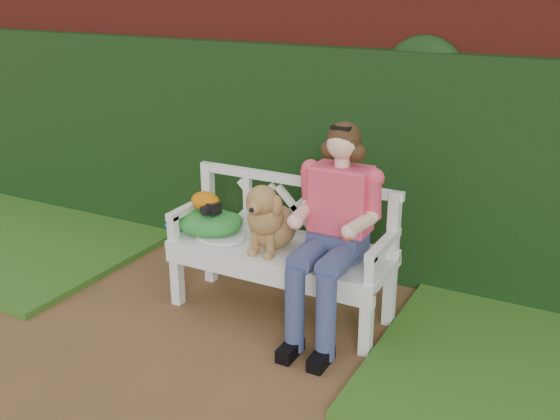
% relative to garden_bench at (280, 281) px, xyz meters
% --- Properties ---
extents(ground, '(60.00, 60.00, 0.00)m').
position_rel_garden_bench_xyz_m(ground, '(-0.35, -0.80, -0.24)').
color(ground, brown).
extents(brick_wall, '(10.00, 0.30, 2.20)m').
position_rel_garden_bench_xyz_m(brick_wall, '(-0.35, 1.10, 0.86)').
color(brick_wall, maroon).
rests_on(brick_wall, ground).
extents(ivy_hedge, '(10.00, 0.18, 1.70)m').
position_rel_garden_bench_xyz_m(ivy_hedge, '(-0.35, 0.88, 0.61)').
color(ivy_hedge, '#143311').
rests_on(ivy_hedge, ground).
extents(grass_left, '(2.60, 2.00, 0.05)m').
position_rel_garden_bench_xyz_m(grass_left, '(-2.75, 0.10, -0.21)').
color(grass_left, '#225710').
rests_on(grass_left, ground).
extents(garden_bench, '(1.65, 0.81, 0.48)m').
position_rel_garden_bench_xyz_m(garden_bench, '(0.00, 0.00, 0.00)').
color(garden_bench, white).
rests_on(garden_bench, ground).
extents(seated_woman, '(0.58, 0.76, 1.32)m').
position_rel_garden_bench_xyz_m(seated_woman, '(0.41, -0.02, 0.42)').
color(seated_woman, '#FA5778').
rests_on(seated_woman, ground).
extents(dog, '(0.47, 0.52, 0.48)m').
position_rel_garden_bench_xyz_m(dog, '(-0.05, -0.03, 0.48)').
color(dog, '#BB704B').
rests_on(dog, garden_bench).
extents(tennis_racket, '(0.73, 0.51, 0.03)m').
position_rel_garden_bench_xyz_m(tennis_racket, '(-0.47, -0.05, 0.26)').
color(tennis_racket, white).
rests_on(tennis_racket, garden_bench).
extents(green_bag, '(0.61, 0.55, 0.17)m').
position_rel_garden_bench_xyz_m(green_bag, '(-0.57, 0.01, 0.32)').
color(green_bag, '#17891B').
rests_on(green_bag, garden_bench).
extents(camera_item, '(0.14, 0.11, 0.08)m').
position_rel_garden_bench_xyz_m(camera_item, '(-0.52, -0.03, 0.45)').
color(camera_item, black).
rests_on(camera_item, green_bag).
extents(baseball_glove, '(0.24, 0.19, 0.13)m').
position_rel_garden_bench_xyz_m(baseball_glove, '(-0.58, -0.00, 0.48)').
color(baseball_glove, '#BC6409').
rests_on(baseball_glove, green_bag).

